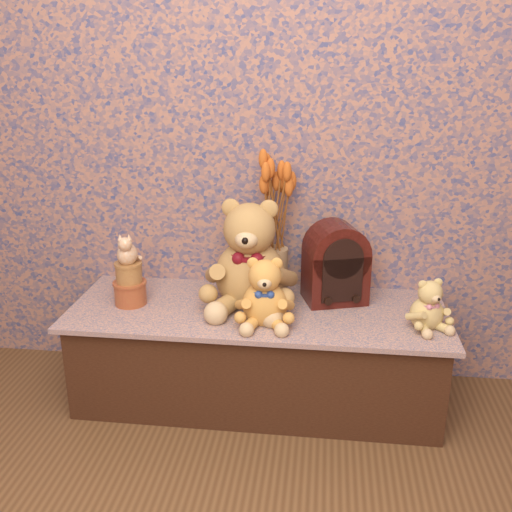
% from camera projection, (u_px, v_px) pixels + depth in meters
% --- Properties ---
extents(display_shelf, '(1.50, 0.56, 0.41)m').
position_uv_depth(display_shelf, '(257.00, 354.00, 2.39)').
color(display_shelf, '#3D4E7D').
rests_on(display_shelf, ground).
extents(teddy_large, '(0.37, 0.45, 0.47)m').
position_uv_depth(teddy_large, '(250.00, 249.00, 2.29)').
color(teddy_large, '#A27B3E').
rests_on(teddy_large, display_shelf).
extents(teddy_medium, '(0.25, 0.28, 0.28)m').
position_uv_depth(teddy_medium, '(265.00, 288.00, 2.16)').
color(teddy_medium, gold).
rests_on(teddy_medium, display_shelf).
extents(teddy_small, '(0.23, 0.25, 0.21)m').
position_uv_depth(teddy_small, '(428.00, 301.00, 2.13)').
color(teddy_small, '#DBB668').
rests_on(teddy_small, display_shelf).
extents(cathedral_radio, '(0.28, 0.24, 0.33)m').
position_uv_depth(cathedral_radio, '(336.00, 262.00, 2.34)').
color(cathedral_radio, '#330F09').
rests_on(cathedral_radio, display_shelf).
extents(ceramic_vase, '(0.15, 0.15, 0.20)m').
position_uv_depth(ceramic_vase, '(273.00, 271.00, 2.43)').
color(ceramic_vase, tan).
rests_on(ceramic_vase, display_shelf).
extents(dried_stalks, '(0.28, 0.28, 0.44)m').
position_uv_depth(dried_stalks, '(274.00, 196.00, 2.32)').
color(dried_stalks, '#C95E20').
rests_on(dried_stalks, ceramic_vase).
extents(biscuit_tin_lower, '(0.13, 0.13, 0.09)m').
position_uv_depth(biscuit_tin_lower, '(130.00, 293.00, 2.35)').
color(biscuit_tin_lower, '#AD6D32').
rests_on(biscuit_tin_lower, display_shelf).
extents(biscuit_tin_upper, '(0.13, 0.13, 0.08)m').
position_uv_depth(biscuit_tin_upper, '(129.00, 273.00, 2.32)').
color(biscuit_tin_upper, tan).
rests_on(biscuit_tin_upper, biscuit_tin_lower).
extents(cat_figurine, '(0.11, 0.12, 0.13)m').
position_uv_depth(cat_figurine, '(127.00, 247.00, 2.28)').
color(cat_figurine, silver).
rests_on(cat_figurine, biscuit_tin_upper).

